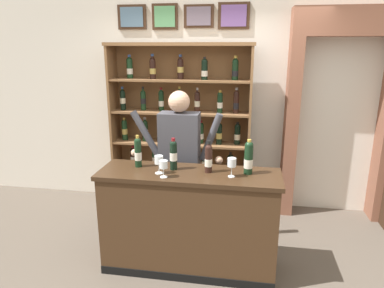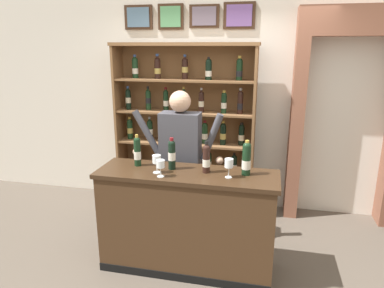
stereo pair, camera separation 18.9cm
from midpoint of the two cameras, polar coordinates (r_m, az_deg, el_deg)
ground_plane at (r=3.64m, az=-0.11°, el=-19.52°), size 14.00×14.00×0.02m
back_wall at (r=4.62m, az=3.26°, el=9.73°), size 12.00×0.19×3.22m
wine_shelf at (r=4.44m, az=-3.08°, el=3.08°), size 1.78×0.35×2.13m
archway_doorway at (r=4.59m, az=21.63°, el=6.29°), size 1.26×0.45×2.51m
tasting_counter at (r=3.39m, az=-2.10°, el=-12.43°), size 1.66×0.51×0.98m
shopkeeper at (r=3.68m, az=-3.52°, el=-1.19°), size 0.99×0.22×1.65m
tasting_bottle_prosecco at (r=3.35m, az=-10.37°, el=-1.31°), size 0.07×0.07×0.31m
tasting_bottle_vin_santo at (r=3.23m, az=-4.71°, el=-1.67°), size 0.07×0.07×0.30m
tasting_bottle_chianti at (r=3.15m, az=0.99°, el=-2.29°), size 0.07×0.07×0.29m
tasting_bottle_super_tuscan at (r=3.14m, az=7.48°, el=-2.23°), size 0.08×0.08×0.32m
wine_glass_right at (r=3.05m, az=4.73°, el=-3.11°), size 0.08×0.08×0.17m
wine_glass_spare at (r=3.15m, az=-7.11°, el=-2.75°), size 0.08×0.08×0.17m
wine_glass_left at (r=3.06m, az=-6.43°, el=-3.44°), size 0.07×0.07×0.15m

